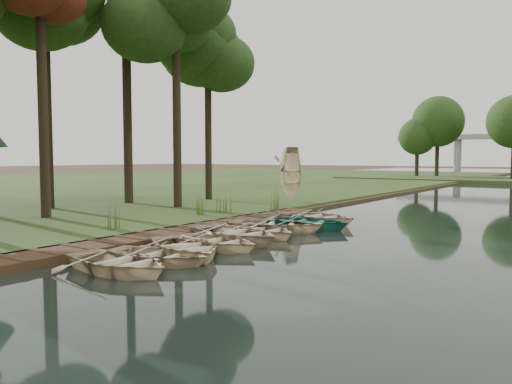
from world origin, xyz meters
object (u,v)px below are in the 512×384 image
Objects in this scene: rowboat_0 at (118,259)px; stored_rowboat at (291,196)px; rowboat_1 at (157,252)px; boardwalk at (192,231)px; rowboat_2 at (185,244)px.

stored_rowboat is at bearing 19.50° from rowboat_0.
rowboat_0 is 1.08× the size of rowboat_1.
boardwalk is at bearing 27.92° from rowboat_0.
rowboat_0 is at bearing 167.35° from rowboat_1.
boardwalk is at bearing -152.97° from stored_rowboat.
boardwalk is 5.28m from rowboat_1.
boardwalk is at bearing 21.68° from rowboat_1.
stored_rowboat is at bearing 8.21° from rowboat_1.
boardwalk is 5.22× the size of rowboat_1.
boardwalk is 4.97× the size of stored_rowboat.
stored_rowboat is (-5.28, 17.12, 0.24)m from rowboat_0.
rowboat_1 is (0.05, 1.28, -0.03)m from rowboat_0.
boardwalk is 4.23m from rowboat_2.
stored_rowboat is (-2.53, 11.36, 0.48)m from boardwalk.
rowboat_1 is 0.95× the size of stored_rowboat.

